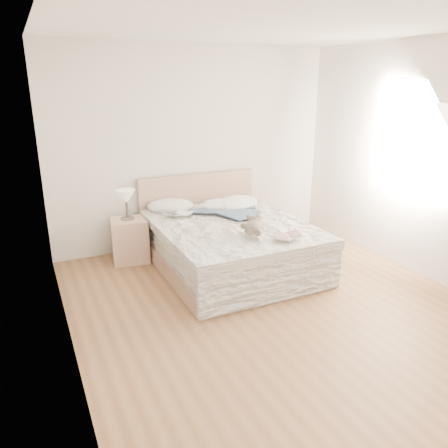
{
  "coord_description": "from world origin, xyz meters",
  "views": [
    {
      "loc": [
        -2.22,
        -3.37,
        2.23
      ],
      "look_at": [
        -0.13,
        1.05,
        0.62
      ],
      "focal_mm": 35.0,
      "sensor_mm": 36.0,
      "label": 1
    }
  ],
  "objects_px": {
    "bed": "(228,243)",
    "nightstand": "(130,240)",
    "teddy_bear": "(253,232)",
    "photo_book": "(178,214)",
    "table_lamp": "(126,198)",
    "childrens_book": "(288,236)"
  },
  "relations": [
    {
      "from": "bed",
      "to": "nightstand",
      "type": "relative_size",
      "value": 3.83
    },
    {
      "from": "nightstand",
      "to": "teddy_bear",
      "type": "relative_size",
      "value": 1.72
    },
    {
      "from": "photo_book",
      "to": "table_lamp",
      "type": "bearing_deg",
      "value": 118.16
    },
    {
      "from": "nightstand",
      "to": "table_lamp",
      "type": "relative_size",
      "value": 1.48
    },
    {
      "from": "photo_book",
      "to": "nightstand",
      "type": "bearing_deg",
      "value": 120.04
    },
    {
      "from": "bed",
      "to": "teddy_bear",
      "type": "height_order",
      "value": "bed"
    },
    {
      "from": "childrens_book",
      "to": "teddy_bear",
      "type": "relative_size",
      "value": 1.0
    },
    {
      "from": "childrens_book",
      "to": "bed",
      "type": "bearing_deg",
      "value": 126.41
    },
    {
      "from": "childrens_book",
      "to": "teddy_bear",
      "type": "height_order",
      "value": "teddy_bear"
    },
    {
      "from": "photo_book",
      "to": "bed",
      "type": "bearing_deg",
      "value": -77.17
    },
    {
      "from": "nightstand",
      "to": "photo_book",
      "type": "bearing_deg",
      "value": -24.7
    },
    {
      "from": "bed",
      "to": "table_lamp",
      "type": "bearing_deg",
      "value": 145.69
    },
    {
      "from": "bed",
      "to": "photo_book",
      "type": "bearing_deg",
      "value": 138.09
    },
    {
      "from": "nightstand",
      "to": "photo_book",
      "type": "relative_size",
      "value": 1.91
    },
    {
      "from": "bed",
      "to": "childrens_book",
      "type": "distance_m",
      "value": 0.96
    },
    {
      "from": "childrens_book",
      "to": "nightstand",
      "type": "bearing_deg",
      "value": 148.25
    },
    {
      "from": "table_lamp",
      "to": "photo_book",
      "type": "bearing_deg",
      "value": -26.58
    },
    {
      "from": "table_lamp",
      "to": "bed",
      "type": "bearing_deg",
      "value": -34.31
    },
    {
      "from": "teddy_bear",
      "to": "nightstand",
      "type": "bearing_deg",
      "value": 153.26
    },
    {
      "from": "nightstand",
      "to": "childrens_book",
      "type": "bearing_deg",
      "value": -48.72
    },
    {
      "from": "table_lamp",
      "to": "photo_book",
      "type": "xyz_separation_m",
      "value": [
        0.58,
        -0.29,
        -0.2
      ]
    },
    {
      "from": "nightstand",
      "to": "teddy_bear",
      "type": "distance_m",
      "value": 1.74
    }
  ]
}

